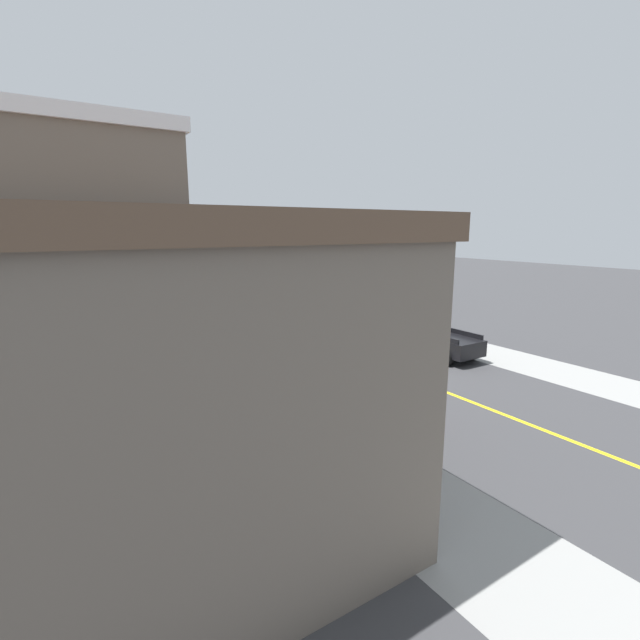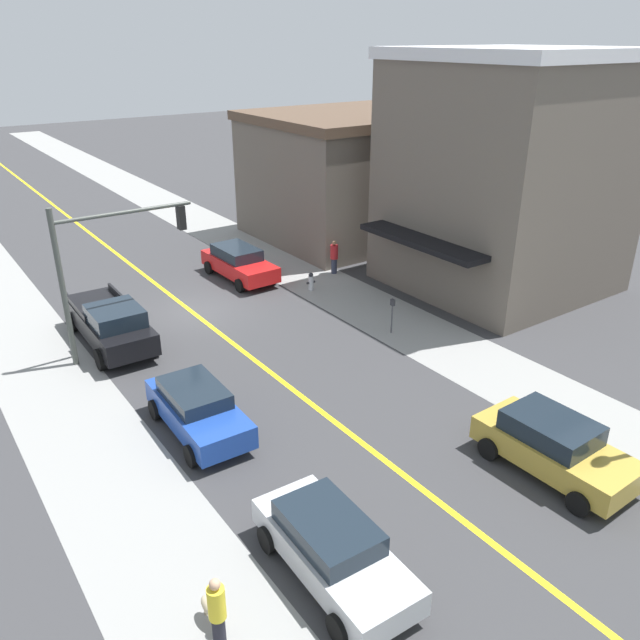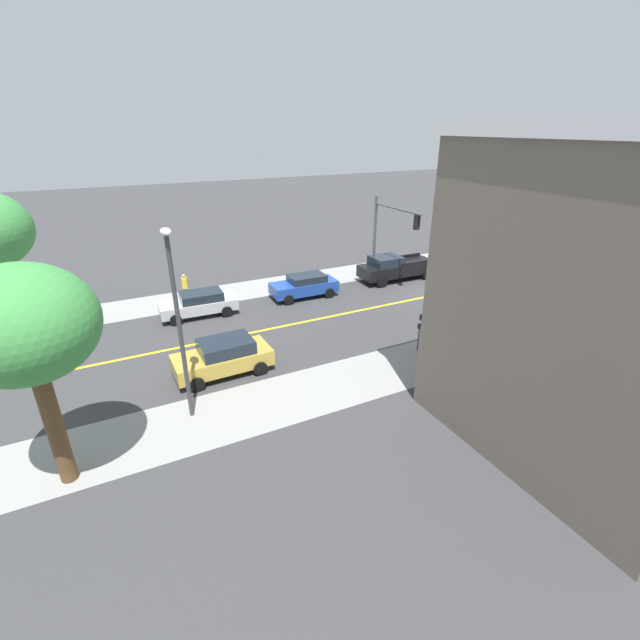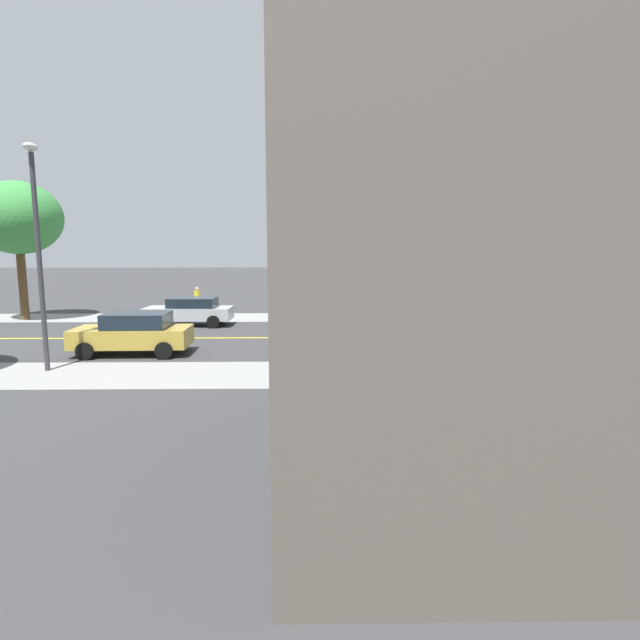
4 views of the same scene
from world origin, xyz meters
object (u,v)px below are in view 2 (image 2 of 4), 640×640
Objects in this scene: traffic_light_mast at (106,255)px; blue_sedan_right_curb at (198,408)px; parking_meter at (392,311)px; red_sedan_left_curb at (239,263)px; fire_hydrant at (311,281)px; pedestrian_yellow_shirt at (217,612)px; pedestrian_red_shirt at (334,256)px; small_dog at (212,609)px; gold_sedan_left_curb at (554,445)px; black_pickup_truck at (110,323)px; silver_sedan_right_curb at (332,547)px.

traffic_light_mast is 7.17m from blue_sedan_right_curb.
red_sedan_left_curb is (1.97, -9.02, -0.14)m from parking_meter.
fire_hydrant is 0.49× the size of pedestrian_yellow_shirt.
fire_hydrant is 0.15× the size of traffic_light_mast.
pedestrian_red_shirt is 20.89m from small_dog.
fire_hydrant is at bearing 54.45° from pedestrian_red_shirt.
pedestrian_yellow_shirt reaches higher than gold_sedan_left_curb.
black_pickup_truck reaches higher than parking_meter.
black_pickup_truck reaches higher than pedestrian_red_shirt.
black_pickup_truck is 14.53m from pedestrian_yellow_shirt.
blue_sedan_right_curb is (7.29, 10.88, -0.03)m from red_sedan_left_curb.
pedestrian_yellow_shirt is (2.87, 7.01, 0.14)m from blue_sedan_right_curb.
pedestrian_yellow_shirt is (9.90, -0.27, 0.10)m from gold_sedan_left_curb.
pedestrian_yellow_shirt is 0.77m from small_dog.
traffic_light_mast is 9.21m from red_sedan_left_curb.
pedestrian_red_shirt is at bearing 128.92° from blue_sedan_right_curb.
red_sedan_left_curb is 2.71× the size of pedestrian_yellow_shirt.
traffic_light_mast reaches higher than blue_sedan_right_curb.
red_sedan_left_curb is (1.99, -3.30, 0.39)m from fire_hydrant.
pedestrian_red_shirt is (-11.71, -1.52, -0.04)m from black_pickup_truck.
red_sedan_left_curb is at bearing 159.50° from silver_sedan_right_curb.
silver_sedan_right_curb is 2.63× the size of pedestrian_red_shirt.
traffic_light_mast is 3.31× the size of pedestrian_yellow_shirt.
silver_sedan_right_curb is 1.02× the size of blue_sedan_right_curb.
gold_sedan_left_curb is at bearing 27.31° from black_pickup_truck.
red_sedan_left_curb is at bearing -0.30° from pedestrian_red_shirt.
traffic_light_mast is at bearing 165.65° from small_dog.
silver_sedan_right_curb is at bearing 1.55° from blue_sedan_right_curb.
silver_sedan_right_curb is 5.57× the size of small_dog.
traffic_light_mast reaches higher than pedestrian_red_shirt.
silver_sedan_right_curb is at bearing -95.29° from gold_sedan_left_curb.
traffic_light_mast is 1.00× the size of black_pickup_truck.
parking_meter is 9.45m from blue_sedan_right_curb.
black_pickup_truck reaches higher than small_dog.
black_pickup_truck is at bearing -29.80° from parking_meter.
silver_sedan_right_curb is 2.54× the size of pedestrian_yellow_shirt.
fire_hydrant is at bearing 6.65° from traffic_light_mast.
parking_meter is 7.30m from pedestrian_red_shirt.
pedestrian_yellow_shirt is (12.13, 8.87, -0.03)m from parking_meter.
gold_sedan_left_curb is (2.23, 9.14, -0.13)m from parking_meter.
red_sedan_left_curb is 4.71m from pedestrian_red_shirt.
parking_meter reaches higher than silver_sedan_right_curb.
fire_hydrant is 0.51× the size of pedestrian_red_shirt.
red_sedan_left_curb is 18.16m from gold_sedan_left_curb.
traffic_light_mast is 15.84m from gold_sedan_left_curb.
gold_sedan_left_curb reaches higher than small_dog.
pedestrian_yellow_shirt is (12.15, 14.59, 0.50)m from fire_hydrant.
small_dog is (10.03, 17.34, -0.42)m from red_sedan_left_curb.
silver_sedan_right_curb is at bearing 79.43° from pedestrian_red_shirt.
red_sedan_left_curb is 20.57m from pedestrian_yellow_shirt.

